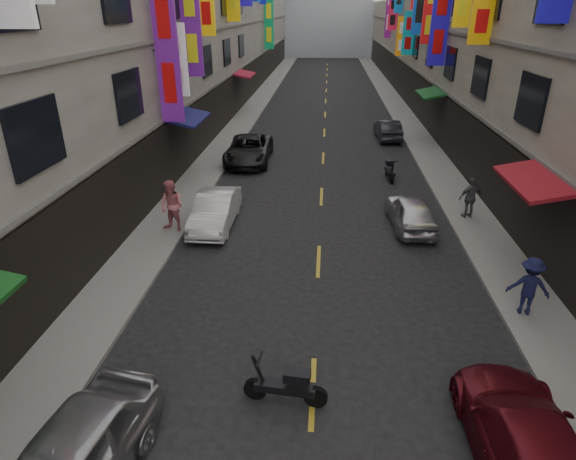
% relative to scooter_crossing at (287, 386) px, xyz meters
% --- Properties ---
extents(sidewalk_left, '(2.00, 90.00, 0.12)m').
position_rel_scooter_crossing_xyz_m(sidewalk_left, '(-5.46, 30.33, -0.38)').
color(sidewalk_left, slate).
rests_on(sidewalk_left, ground).
extents(sidewalk_right, '(2.00, 90.00, 0.12)m').
position_rel_scooter_crossing_xyz_m(sidewalk_right, '(6.54, 30.33, -0.38)').
color(sidewalk_right, slate).
rests_on(sidewalk_right, ground).
extents(street_awnings, '(13.99, 35.20, 0.41)m').
position_rel_scooter_crossing_xyz_m(street_awnings, '(-0.72, 14.33, 2.56)').
color(street_awnings, '#15501A').
rests_on(street_awnings, ground).
extents(lane_markings, '(0.12, 80.20, 0.01)m').
position_rel_scooter_crossing_xyz_m(lane_markings, '(0.54, 27.33, -0.44)').
color(lane_markings, gold).
rests_on(lane_markings, ground).
extents(scooter_crossing, '(1.80, 0.52, 1.14)m').
position_rel_scooter_crossing_xyz_m(scooter_crossing, '(0.00, 0.00, 0.00)').
color(scooter_crossing, black).
rests_on(scooter_crossing, ground).
extents(scooter_far_right, '(0.50, 1.80, 1.14)m').
position_rel_scooter_crossing_xyz_m(scooter_far_right, '(3.81, 15.03, 0.00)').
color(scooter_far_right, black).
rests_on(scooter_far_right, ground).
extents(car_left_mid, '(1.40, 3.94, 1.30)m').
position_rel_scooter_crossing_xyz_m(car_left_mid, '(-3.45, 8.85, 0.21)').
color(car_left_mid, silver).
rests_on(car_left_mid, ground).
extents(car_left_far, '(2.37, 4.97, 1.37)m').
position_rel_scooter_crossing_xyz_m(car_left_far, '(-3.46, 17.29, 0.24)').
color(car_left_far, black).
rests_on(car_left_far, ground).
extents(car_right_near, '(1.87, 4.57, 1.32)m').
position_rel_scooter_crossing_xyz_m(car_right_near, '(4.38, -1.32, 0.22)').
color(car_right_near, '#5B0F1A').
rests_on(car_right_near, ground).
extents(car_right_mid, '(1.70, 3.72, 1.24)m').
position_rel_scooter_crossing_xyz_m(car_right_mid, '(3.94, 9.36, 0.18)').
color(car_right_mid, silver).
rests_on(car_right_mid, ground).
extents(car_right_far, '(1.51, 3.78, 1.22)m').
position_rel_scooter_crossing_xyz_m(car_right_far, '(4.54, 22.90, 0.17)').
color(car_right_far, '#2B2A32').
rests_on(car_right_far, ground).
extents(pedestrian_lfar, '(1.10, 0.93, 1.91)m').
position_rel_scooter_crossing_xyz_m(pedestrian_lfar, '(-4.86, 8.10, 0.63)').
color(pedestrian_lfar, '#CE6D74').
rests_on(pedestrian_lfar, sidewalk_left).
extents(pedestrian_rnear, '(1.17, 0.81, 1.65)m').
position_rel_scooter_crossing_xyz_m(pedestrian_rnear, '(6.15, 3.65, 0.50)').
color(pedestrian_rnear, '#151639').
rests_on(pedestrian_rnear, sidewalk_right).
extents(pedestrian_rfar, '(1.08, 0.79, 1.64)m').
position_rel_scooter_crossing_xyz_m(pedestrian_rfar, '(6.33, 10.20, 0.50)').
color(pedestrian_rfar, '#565659').
rests_on(pedestrian_rfar, sidewalk_right).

